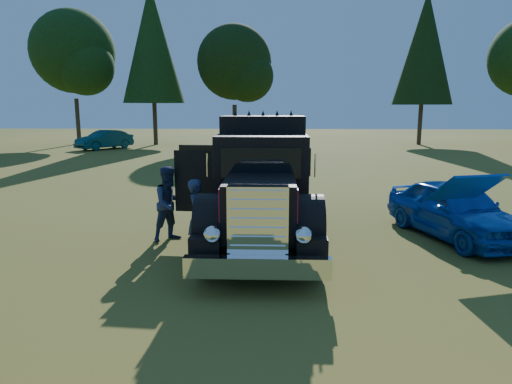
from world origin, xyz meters
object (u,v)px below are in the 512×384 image
Objects in this scene: spectator_near at (198,217)px; spectator_far at (170,204)px; distant_teal_car at (104,140)px; diamond_t_truck at (262,190)px; hotrod_coupe at (455,210)px.

spectator_far reaches higher than spectator_near.
spectator_far is at bearing 44.91° from spectator_near.
spectator_near is at bearing -31.49° from distant_teal_car.
spectator_near is (-1.39, -0.92, -0.44)m from diamond_t_truck.
hotrod_coupe is 2.45× the size of spectator_far.
hotrod_coupe is at bearing -71.67° from spectator_near.
spectator_near is at bearing -166.61° from hotrod_coupe.
spectator_near is at bearing -146.44° from diamond_t_truck.
diamond_t_truck is 1.61× the size of distant_teal_car.
spectator_far is at bearing -32.25° from distant_teal_car.
distant_teal_car is (-10.58, 24.32, -0.18)m from spectator_far.
diamond_t_truck reaches higher than spectator_near.
spectator_near is 1.29m from spectator_far.
hotrod_coupe is 2.68× the size of spectator_near.
spectator_near is (-6.18, -1.47, 0.12)m from hotrod_coupe.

